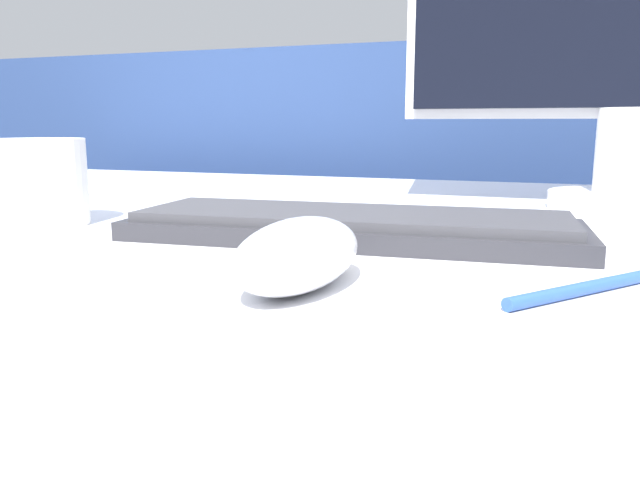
# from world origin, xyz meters

# --- Properties ---
(partition_panel) EXTENTS (5.00, 0.03, 1.02)m
(partition_panel) POSITION_xyz_m (0.00, 0.66, 0.51)
(partition_panel) COLOR navy
(partition_panel) RESTS_ON ground_plane
(computer_mouse_near) EXTENTS (0.07, 0.13, 0.04)m
(computer_mouse_near) POSITION_xyz_m (0.03, -0.24, 0.79)
(computer_mouse_near) COLOR white
(computer_mouse_near) RESTS_ON desk
(keyboard) EXTENTS (0.39, 0.16, 0.02)m
(keyboard) POSITION_xyz_m (0.01, -0.07, 0.78)
(keyboard) COLOR #28282D
(keyboard) RESTS_ON desk
(mug) EXTENTS (0.09, 0.09, 0.08)m
(mug) POSITION_xyz_m (-0.30, -0.10, 0.81)
(mug) COLOR white
(mug) RESTS_ON desk
(pen) EXTENTS (0.10, 0.12, 0.01)m
(pen) POSITION_xyz_m (0.19, -0.19, 0.77)
(pen) COLOR #284C9E
(pen) RESTS_ON desk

